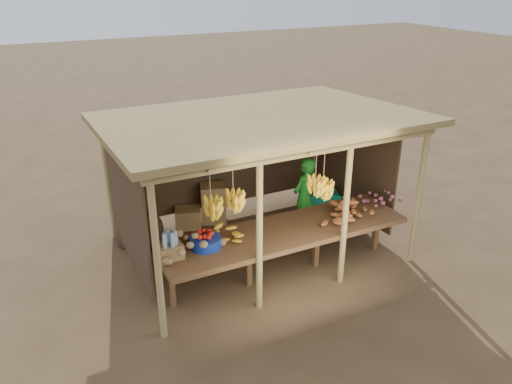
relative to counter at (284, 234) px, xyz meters
name	(u,v)px	position (x,y,z in m)	size (l,w,h in m)	color
ground	(256,247)	(0.00, 0.95, -0.74)	(60.00, 60.00, 0.00)	brown
stall_structure	(252,143)	(-0.07, 0.92, 1.18)	(4.70, 3.50, 2.43)	tan
counter	(284,234)	(0.00, 0.00, 0.00)	(3.90, 1.05, 0.80)	brown
potato_heap	(192,243)	(-1.48, -0.05, 0.25)	(1.07, 0.64, 0.37)	olive
sweet_potato_heap	(349,209)	(1.09, -0.12, 0.24)	(0.94, 0.56, 0.36)	#AC5E2C
onion_heap	(381,194)	(1.90, 0.09, 0.24)	(0.78, 0.47, 0.36)	#A55063
banana_pile	(225,231)	(-0.93, 0.08, 0.23)	(0.56, 0.34, 0.35)	yellow
tomato_basin	(206,241)	(-1.24, 0.06, 0.16)	(0.45, 0.45, 0.24)	navy
bottle_box	(170,248)	(-1.78, 0.00, 0.22)	(0.34, 0.27, 0.42)	#9E7746
vendor	(304,198)	(0.94, 0.94, 0.01)	(0.54, 0.36, 1.50)	#19711D
tarp_crate	(318,203)	(1.56, 1.41, -0.42)	(0.82, 0.77, 0.78)	brown
carton_stack	(205,208)	(-0.46, 2.15, -0.41)	(1.09, 0.52, 0.75)	#9E7746
burlap_sacks	(139,229)	(-1.75, 2.02, -0.47)	(0.87, 0.46, 0.62)	#473221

